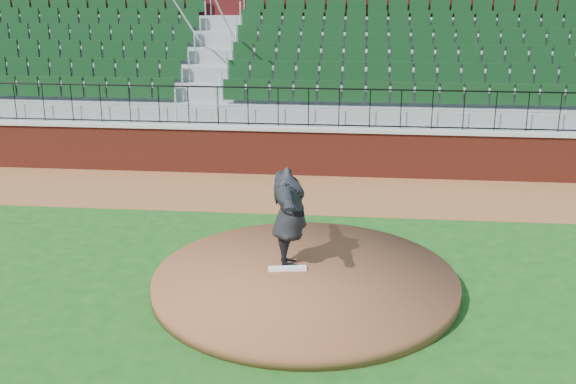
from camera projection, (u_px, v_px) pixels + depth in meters
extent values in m
plane|color=#164814|center=(280.00, 289.00, 12.63)|extent=(90.00, 90.00, 0.00)
cube|color=brown|center=(303.00, 193.00, 17.73)|extent=(34.00, 3.20, 0.01)
cube|color=maroon|center=(308.00, 152.00, 19.06)|extent=(34.00, 0.35, 1.20)
cube|color=#B7B7B7|center=(308.00, 128.00, 18.86)|extent=(34.00, 0.45, 0.10)
cube|color=maroon|center=(320.00, 45.00, 23.61)|extent=(34.00, 0.50, 5.50)
cylinder|color=brown|center=(305.00, 282.00, 12.60)|extent=(5.32, 5.32, 0.25)
cube|color=white|center=(287.00, 268.00, 12.80)|extent=(0.70, 0.27, 0.05)
imported|color=black|center=(289.00, 216.00, 12.78)|extent=(1.01, 2.31, 1.82)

